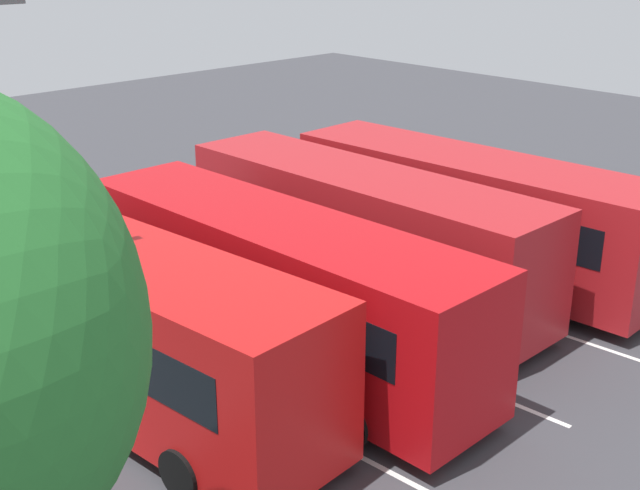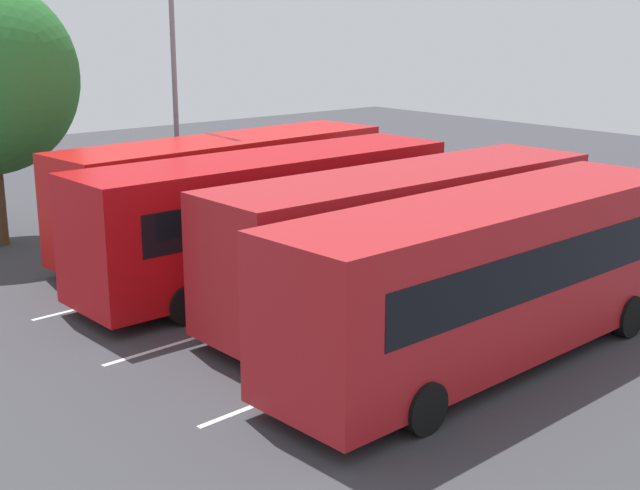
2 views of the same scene
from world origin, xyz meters
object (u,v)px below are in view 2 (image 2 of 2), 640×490
(bus_center_left, at_px, (408,235))
(bus_center_right, at_px, (270,214))
(bus_far_right, at_px, (227,190))
(bus_far_left, at_px, (492,274))
(street_lamp, at_px, (178,84))

(bus_center_left, xyz_separation_m, bus_center_right, (-1.09, 3.74, 0.00))
(bus_center_left, bearing_deg, bus_far_right, 90.72)
(bus_far_left, height_order, bus_center_right, same)
(bus_center_right, bearing_deg, bus_center_left, -74.72)
(bus_center_left, xyz_separation_m, bus_far_right, (-0.14, 7.03, 0.00))
(bus_far_left, xyz_separation_m, street_lamp, (1.27, 13.37, 2.78))
(bus_center_left, height_order, street_lamp, street_lamp)
(bus_far_left, relative_size, bus_center_right, 1.00)
(bus_center_left, bearing_deg, bus_far_left, -107.06)
(bus_center_right, distance_m, bus_far_right, 3.42)
(bus_center_left, bearing_deg, street_lamp, 87.70)
(bus_center_right, bearing_deg, bus_far_left, -89.73)
(bus_center_left, xyz_separation_m, street_lamp, (0.34, 10.23, 2.78))
(bus_center_left, height_order, bus_center_right, same)
(street_lamp, bearing_deg, bus_center_right, -6.59)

